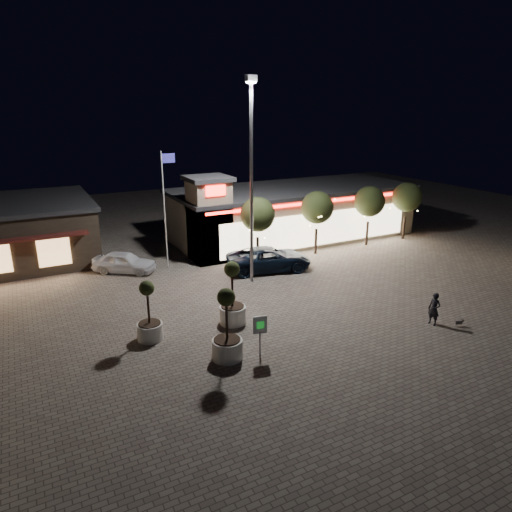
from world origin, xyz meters
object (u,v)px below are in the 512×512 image
pedestrian (434,309)px  planter_left (149,322)px  pickup_truck (269,259)px  valet_sign (260,328)px  planter_mid (227,337)px  white_sedan (124,262)px

pedestrian → planter_left: bearing=-123.7°
pickup_truck → valet_sign: (-5.88, -9.76, 0.54)m
pickup_truck → planter_left: (-9.85, -5.99, 0.13)m
planter_mid → pedestrian: bearing=-9.5°
pickup_truck → pedestrian: 11.65m
white_sedan → planter_mid: bearing=-136.9°
pedestrian → valet_sign: valet_sign is taller
white_sedan → planter_mid: 13.55m
valet_sign → pickup_truck: bearing=58.9°
planter_mid → valet_sign: planter_mid is taller
white_sedan → planter_left: 10.16m
pickup_truck → planter_left: size_ratio=1.92×
planter_left → planter_mid: bearing=-52.4°
white_sedan → pedestrian: size_ratio=2.47×
valet_sign → planter_left: bearing=136.5°
valet_sign → pedestrian: bearing=-8.3°
planter_left → valet_sign: (3.97, -3.77, 0.42)m
planter_left → valet_sign: planter_left is taller
pedestrian → planter_mid: bearing=-112.1°
pedestrian → planter_left: (-13.32, 5.13, 0.08)m
planter_left → valet_sign: bearing=-43.5°
pickup_truck → white_sedan: bearing=78.4°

